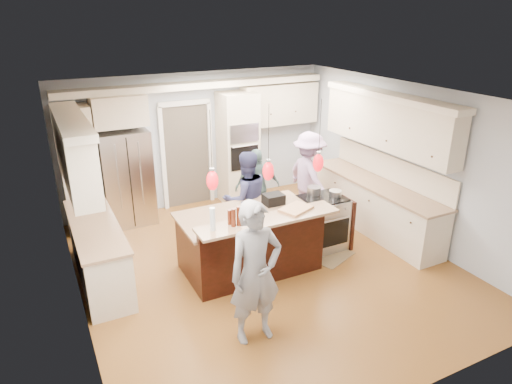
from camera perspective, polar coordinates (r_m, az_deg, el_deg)
ground_plane at (r=7.38m, az=1.24°, el=-9.23°), size 6.00×6.00×0.00m
room_shell at (r=6.63m, az=1.36°, el=4.37°), size 5.54×6.04×2.72m
refrigerator at (r=8.83m, az=-15.87°, el=1.74°), size 0.90×0.70×1.80m
oven_column at (r=9.43m, az=-2.27°, el=5.44°), size 0.72×0.69×2.30m
back_upper_cabinets at (r=8.89m, az=-11.45°, el=7.47°), size 5.30×0.61×2.54m
right_counter_run at (r=8.46m, az=15.13°, el=2.05°), size 0.64×3.10×2.51m
left_cabinets at (r=6.96m, az=-20.06°, el=-2.85°), size 0.64×2.30×2.51m
kitchen_island at (r=7.10m, az=-0.77°, el=-6.06°), size 2.10×1.46×1.12m
island_range at (r=7.82m, az=8.31°, el=-3.79°), size 0.82×0.71×0.92m
pendant_lights at (r=6.10m, az=1.54°, el=2.64°), size 1.75×0.15×1.03m
person_bar_end at (r=5.47m, az=-0.06°, el=-10.11°), size 0.68×0.46×1.82m
person_far_left at (r=7.71m, az=-1.26°, el=-0.87°), size 0.85×0.68×1.67m
person_far_right at (r=8.53m, az=0.19°, el=0.66°), size 0.91×0.54×1.46m
person_range_side at (r=8.77m, az=6.60°, el=1.99°), size 0.66×1.12×1.71m
floor_rug at (r=7.87m, az=7.71°, el=-7.27°), size 1.06×1.25×0.01m
water_bottle at (r=5.95m, az=-5.44°, el=-3.39°), size 0.09×0.09×0.32m
beer_bottle_a at (r=6.12m, az=-3.34°, el=-3.15°), size 0.06×0.06×0.21m
beer_bottle_b at (r=6.05m, az=-2.83°, el=-3.20°), size 0.07×0.07×0.26m
beer_bottle_c at (r=6.08m, az=-2.14°, el=-3.00°), size 0.09×0.09×0.27m
drink_can at (r=6.18m, az=-0.36°, el=-3.29°), size 0.08×0.08×0.13m
cutting_board at (r=6.60m, az=5.02°, el=-2.10°), size 0.54×0.47×0.04m
pot_large at (r=7.71m, az=7.26°, el=0.19°), size 0.23×0.23×0.13m
pot_small at (r=7.68m, az=9.89°, el=-0.17°), size 0.21×0.21×0.10m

